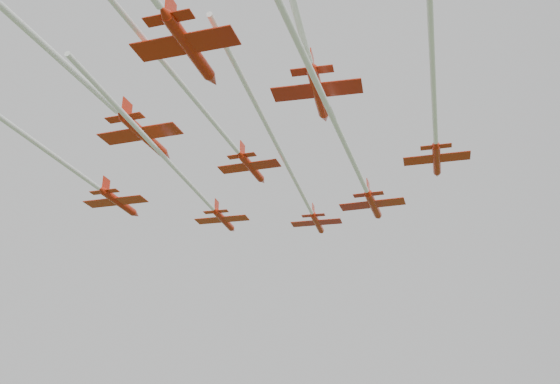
# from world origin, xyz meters

# --- Properties ---
(jet_lead) EXTENTS (8.58, 60.48, 2.48)m
(jet_lead) POSITION_xyz_m (4.81, -0.19, 61.29)
(jet_lead) COLOR red
(jet_row2_left) EXTENTS (7.99, 48.36, 2.36)m
(jet_row2_left) POSITION_xyz_m (-7.76, -8.21, 58.03)
(jet_row2_left) COLOR red
(jet_row2_right) EXTENTS (11.99, 53.52, 2.78)m
(jet_row2_right) POSITION_xyz_m (13.44, -8.34, 59.36)
(jet_row2_right) COLOR red
(jet_row3_left) EXTENTS (11.48, 64.36, 2.57)m
(jet_row3_left) POSITION_xyz_m (-21.14, -23.86, 57.73)
(jet_row3_left) COLOR red
(jet_row3_mid) EXTENTS (11.23, 51.98, 2.40)m
(jet_row3_mid) POSITION_xyz_m (-2.17, -21.92, 60.50)
(jet_row3_mid) COLOR red
(jet_row3_right) EXTENTS (9.75, 61.16, 2.46)m
(jet_row3_right) POSITION_xyz_m (21.83, -24.44, 60.42)
(jet_row3_right) COLOR red
(jet_row4_left) EXTENTS (14.32, 65.82, 2.89)m
(jet_row4_left) POSITION_xyz_m (-13.22, -37.25, 60.05)
(jet_row4_left) COLOR red
(jet_row4_right) EXTENTS (9.52, 46.10, 2.83)m
(jet_row4_right) POSITION_xyz_m (9.51, -34.04, 61.26)
(jet_row4_right) COLOR red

